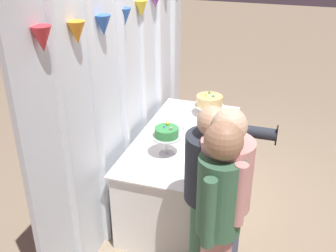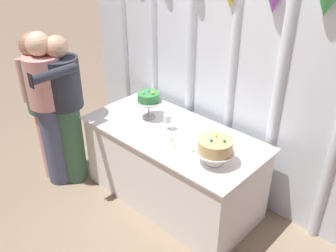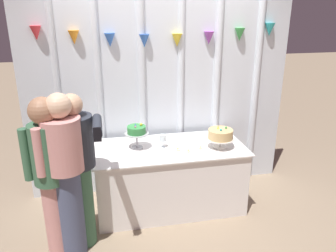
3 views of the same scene
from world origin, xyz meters
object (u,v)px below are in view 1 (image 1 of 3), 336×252
(guest_girl_blue_dress, at_px, (209,199))
(tealight_near_left, at_px, (205,130))
(cake_table, at_px, (182,170))
(wine_glass, at_px, (181,129))
(tealight_near_right, at_px, (203,123))
(guest_man_dark_suit, at_px, (223,207))
(tealight_far_left, at_px, (196,134))
(guest_man_pink_jacket, at_px, (218,218))
(cake_display_nearleft, at_px, (167,134))
(cake_display_nearright, at_px, (209,101))

(guest_girl_blue_dress, bearing_deg, tealight_near_left, 14.47)
(guest_girl_blue_dress, bearing_deg, cake_table, 25.79)
(wine_glass, bearing_deg, tealight_near_right, -17.56)
(wine_glass, xyz_separation_m, guest_man_dark_suit, (-1.01, -0.60, -0.00))
(tealight_far_left, distance_m, guest_man_pink_jacket, 1.38)
(tealight_far_left, xyz_separation_m, guest_man_pink_jacket, (-1.29, -0.48, 0.11))
(guest_man_pink_jacket, bearing_deg, tealight_far_left, 20.25)
(tealight_far_left, relative_size, tealight_near_right, 1.12)
(tealight_far_left, bearing_deg, cake_display_nearleft, 160.03)
(wine_glass, xyz_separation_m, tealight_far_left, (0.15, -0.12, -0.10))
(cake_display_nearleft, height_order, cake_display_nearright, cake_display_nearleft)
(cake_table, xyz_separation_m, tealight_near_right, (0.33, -0.12, 0.40))
(guest_man_dark_suit, bearing_deg, guest_man_pink_jacket, 176.38)
(cake_display_nearleft, bearing_deg, cake_display_nearright, -10.65)
(tealight_near_left, bearing_deg, cake_display_nearleft, 157.40)
(cake_display_nearleft, relative_size, cake_display_nearright, 0.95)
(guest_man_pink_jacket, bearing_deg, cake_table, 25.82)
(cake_display_nearright, relative_size, tealight_near_left, 7.15)
(wine_glass, bearing_deg, cake_display_nearleft, 171.60)
(tealight_near_left, xyz_separation_m, guest_man_pink_jacket, (-1.40, -0.41, 0.11))
(tealight_near_left, height_order, guest_man_dark_suit, guest_man_dark_suit)
(cake_display_nearleft, distance_m, guest_girl_blue_dress, 0.83)
(cake_display_nearleft, bearing_deg, guest_man_pink_jacket, -143.45)
(cake_display_nearright, height_order, guest_man_pink_jacket, guest_man_pink_jacket)
(cake_display_nearleft, relative_size, tealight_far_left, 6.35)
(tealight_near_right, xyz_separation_m, guest_girl_blue_dress, (-1.32, -0.36, 0.07))
(cake_table, xyz_separation_m, guest_man_dark_suit, (-1.08, -0.60, 0.49))
(cake_display_nearright, bearing_deg, guest_man_dark_suit, -164.05)
(tealight_far_left, height_order, tealight_near_right, same)
(cake_table, distance_m, cake_display_nearleft, 0.69)
(guest_man_dark_suit, distance_m, guest_man_pink_jacket, 0.13)
(tealight_near_left, distance_m, guest_girl_blue_dress, 1.21)
(cake_display_nearleft, height_order, guest_man_pink_jacket, guest_man_pink_jacket)
(cake_display_nearleft, xyz_separation_m, tealight_far_left, (0.44, -0.16, -0.19))
(wine_glass, bearing_deg, tealight_near_left, -36.22)
(cake_display_nearright, height_order, guest_man_dark_suit, guest_man_dark_suit)
(cake_display_nearright, xyz_separation_m, guest_man_pink_jacket, (-1.78, -0.46, -0.04))
(wine_glass, height_order, tealight_near_left, wine_glass)
(guest_girl_blue_dress, bearing_deg, cake_display_nearright, 12.76)
(cake_display_nearleft, relative_size, tealight_near_right, 7.14)
(guest_girl_blue_dress, bearing_deg, tealight_far_left, 18.98)
(tealight_near_left, relative_size, guest_man_pink_jacket, 0.03)
(guest_man_dark_suit, bearing_deg, guest_girl_blue_dress, 51.86)
(cake_display_nearleft, relative_size, wine_glass, 1.89)
(tealight_far_left, bearing_deg, cake_display_nearright, -1.78)
(wine_glass, bearing_deg, guest_man_dark_suit, -149.35)
(guest_man_dark_suit, bearing_deg, wine_glass, 30.65)
(wine_glass, height_order, guest_man_dark_suit, guest_man_dark_suit)
(cake_table, xyz_separation_m, tealight_near_left, (0.18, -0.18, 0.39))
(tealight_far_left, distance_m, tealight_near_right, 0.26)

